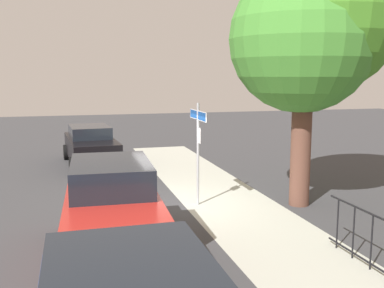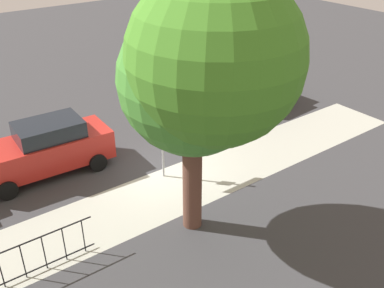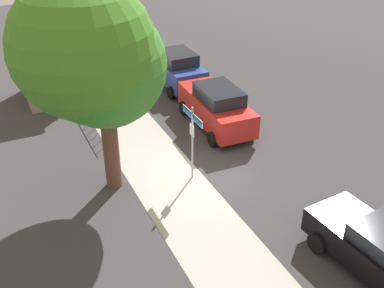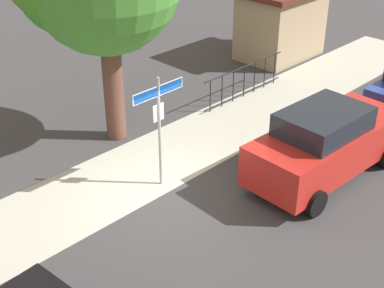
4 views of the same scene
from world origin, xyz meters
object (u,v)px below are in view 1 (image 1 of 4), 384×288
at_px(shade_tree, 313,28).
at_px(car_black, 91,145).
at_px(car_red, 112,211).
at_px(street_sign, 198,134).

bearing_deg(shade_tree, car_black, -141.38).
xyz_separation_m(shade_tree, car_red, (2.58, -5.68, -3.85)).
relative_size(street_sign, shade_tree, 0.39).
xyz_separation_m(street_sign, car_black, (-6.54, -2.59, -1.17)).
distance_m(street_sign, shade_tree, 4.20).
bearing_deg(shade_tree, street_sign, -99.87).
xyz_separation_m(street_sign, shade_tree, (0.53, 3.05, 2.83)).
bearing_deg(street_sign, car_black, -158.37).
xyz_separation_m(street_sign, car_red, (3.11, -2.63, -1.02)).
bearing_deg(street_sign, car_red, -40.24).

